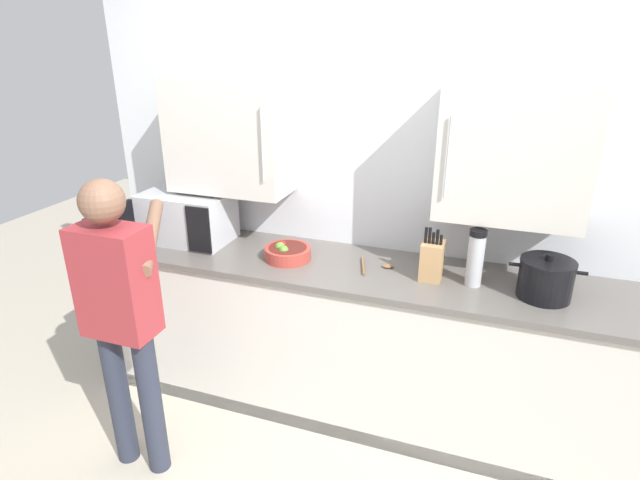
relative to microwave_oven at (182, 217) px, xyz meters
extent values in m
cube|color=silver|center=(1.08, 0.33, 0.22)|extent=(3.35, 0.10, 2.65)
cube|color=beige|center=(0.30, 0.12, 0.50)|extent=(0.71, 0.32, 0.66)
cylinder|color=#B7BABF|center=(0.59, -0.06, 0.50)|extent=(0.01, 0.01, 0.39)
cube|color=beige|center=(1.85, 0.12, 0.50)|extent=(0.71, 0.32, 0.66)
cylinder|color=#B7BABF|center=(1.56, -0.06, 0.50)|extent=(0.01, 0.01, 0.39)
cube|color=beige|center=(1.08, -0.03, -0.64)|extent=(3.02, 0.59, 0.92)
cube|color=#605B56|center=(1.08, -0.03, -0.17)|extent=(3.06, 0.63, 0.03)
cube|color=black|center=(1.08, -0.30, -1.06)|extent=(3.02, 0.04, 0.09)
cube|color=#B7BABF|center=(0.03, 0.02, 0.00)|extent=(0.53, 0.34, 0.30)
cube|color=beige|center=(-0.05, 0.01, 0.00)|extent=(0.34, 0.29, 0.24)
cube|color=black|center=(0.22, -0.16, 0.00)|extent=(0.15, 0.01, 0.27)
cube|color=black|center=(-0.23, -0.35, 0.00)|extent=(0.03, 0.38, 0.27)
cylinder|color=#B7BABF|center=(1.74, -0.05, -0.01)|extent=(0.08, 0.08, 0.27)
cylinder|color=black|center=(1.74, -0.05, 0.14)|extent=(0.09, 0.09, 0.03)
cylinder|color=#AD3D33|center=(0.73, -0.06, -0.11)|extent=(0.26, 0.26, 0.07)
cylinder|color=#561E19|center=(0.73, -0.06, -0.10)|extent=(0.22, 0.22, 0.04)
sphere|color=red|center=(0.68, -0.02, -0.08)|extent=(0.05, 0.05, 0.05)
sphere|color=#5B9333|center=(0.68, -0.06, -0.08)|extent=(0.06, 0.06, 0.06)
sphere|color=#5B9333|center=(0.72, -0.10, -0.08)|extent=(0.06, 0.06, 0.06)
cylinder|color=brown|center=(1.16, -0.03, -0.14)|extent=(0.08, 0.21, 0.01)
ellipsoid|color=brown|center=(1.29, 0.01, -0.14)|extent=(0.07, 0.06, 0.02)
cylinder|color=black|center=(2.07, -0.07, -0.06)|extent=(0.25, 0.25, 0.18)
cylinder|color=black|center=(2.07, -0.07, 0.04)|extent=(0.26, 0.26, 0.02)
cylinder|color=black|center=(2.07, -0.07, 0.06)|extent=(0.04, 0.04, 0.03)
cylinder|color=black|center=(1.92, -0.07, 0.00)|extent=(0.05, 0.02, 0.02)
cylinder|color=black|center=(2.22, -0.07, 0.00)|extent=(0.05, 0.02, 0.02)
cube|color=tan|center=(1.53, -0.03, -0.05)|extent=(0.11, 0.15, 0.20)
cylinder|color=black|center=(1.49, -0.06, 0.09)|extent=(0.02, 0.02, 0.08)
cylinder|color=black|center=(1.51, -0.06, 0.09)|extent=(0.02, 0.02, 0.09)
cylinder|color=black|center=(1.53, -0.06, 0.08)|extent=(0.02, 0.02, 0.06)
cylinder|color=black|center=(1.55, -0.06, 0.09)|extent=(0.02, 0.02, 0.08)
cylinder|color=black|center=(1.57, -0.06, 0.08)|extent=(0.02, 0.02, 0.05)
cylinder|color=#282D3D|center=(0.09, -0.83, -0.70)|extent=(0.11, 0.11, 0.81)
cylinder|color=#282D3D|center=(0.29, -0.83, -0.70)|extent=(0.11, 0.11, 0.81)
cube|color=maroon|center=(0.19, -0.83, -0.02)|extent=(0.34, 0.20, 0.54)
sphere|color=brown|center=(0.19, -0.83, 0.37)|extent=(0.20, 0.20, 0.20)
cylinder|color=brown|center=(0.22, -0.58, 0.12)|extent=(0.35, 0.55, 0.20)
cylinder|color=maroon|center=(-0.01, -0.83, -0.07)|extent=(0.07, 0.07, 0.46)
camera|label=1|loc=(1.79, -2.51, 1.04)|focal=28.70mm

